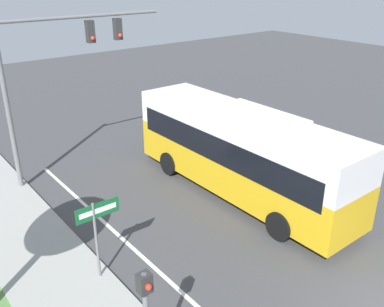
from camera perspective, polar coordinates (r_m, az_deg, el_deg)
bus at (r=16.88m, az=6.53°, el=0.65°), size 2.70×10.28×3.63m
signal_gantry at (r=18.39m, az=-17.75°, el=11.44°), size 7.13×0.41×6.93m
street_sign at (r=12.49m, az=-12.52°, el=-9.35°), size 1.33×0.08×2.58m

